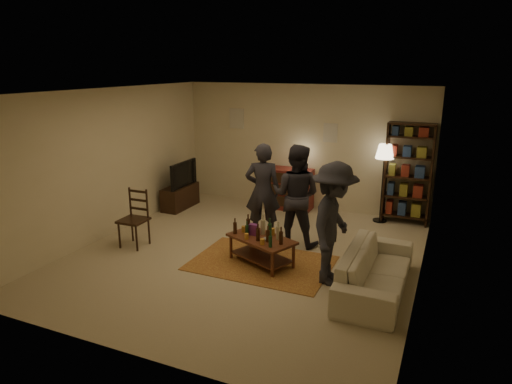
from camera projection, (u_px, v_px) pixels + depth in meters
The scene contains 13 objects.
floor at pixel (246, 255), 7.69m from camera, with size 6.00×6.00×0.00m, color #C6B793.
room_shell at pixel (275, 124), 10.08m from camera, with size 6.00×6.00×6.00m.
rug at pixel (261, 263), 7.36m from camera, with size 2.20×1.50×0.01m, color brown.
coffee_table at pixel (261, 240), 7.26m from camera, with size 1.22×0.96×0.78m.
dining_chair at pixel (135, 216), 7.98m from camera, with size 0.46×0.46×1.03m.
tv_stand at pixel (180, 191), 10.12m from camera, with size 0.40×1.00×1.06m.
dresser at pixel (290, 188), 10.03m from camera, with size 1.00×0.50×1.36m.
bookshelf at pixel (408, 173), 9.00m from camera, with size 0.90×0.34×2.02m.
floor_lamp at pixel (384, 157), 8.97m from camera, with size 0.36×0.36×1.59m.
sofa at pixel (376, 270), 6.41m from camera, with size 2.08×0.81×0.61m, color beige.
person_left at pixel (263, 191), 8.28m from camera, with size 0.64×0.42×1.76m, color #25242C.
person_right at pixel (296, 195), 7.93m from camera, with size 0.87×0.68×1.80m, color #26242C.
person_by_sofa at pixel (333, 224), 6.50m from camera, with size 1.16×0.67×1.80m, color #27282F.
Camera 1 is at (3.01, -6.45, 3.10)m, focal length 32.00 mm.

